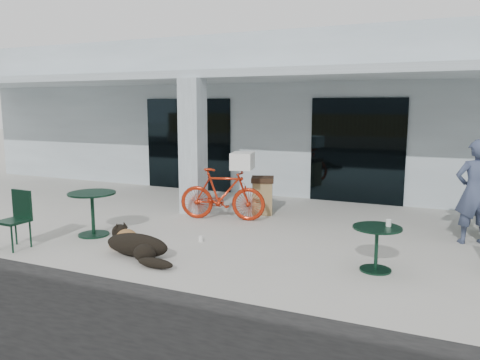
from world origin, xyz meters
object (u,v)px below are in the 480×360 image
at_px(cafe_table_far, 376,249).
at_px(person, 474,192).
at_px(cafe_chair_near, 13,220).
at_px(dog, 137,244).
at_px(trash_receptacle, 262,195).
at_px(bicycle, 222,194).
at_px(cafe_table_near, 93,214).

bearing_deg(cafe_table_far, person, 57.67).
xyz_separation_m(cafe_chair_near, person, (7.39, 3.64, 0.45)).
distance_m(dog, trash_receptacle, 3.88).
xyz_separation_m(cafe_chair_near, cafe_table_far, (6.00, 1.44, -0.17)).
height_order(bicycle, cafe_table_near, bicycle).
bearing_deg(cafe_chair_near, bicycle, 56.58).
distance_m(bicycle, dog, 2.93).
relative_size(cafe_table_near, cafe_chair_near, 0.89).
bearing_deg(cafe_chair_near, trash_receptacle, 56.96).
distance_m(cafe_chair_near, person, 8.25).
height_order(cafe_table_far, trash_receptacle, trash_receptacle).
height_order(bicycle, cafe_table_far, bicycle).
bearing_deg(cafe_table_far, dog, -165.91).
distance_m(cafe_table_far, trash_receptacle, 4.13).
height_order(cafe_chair_near, cafe_table_far, cafe_chair_near).
bearing_deg(person, bicycle, -19.33).
distance_m(cafe_table_far, person, 2.68).
relative_size(cafe_table_near, cafe_table_far, 1.23).
bearing_deg(cafe_chair_near, cafe_table_far, 15.60).
distance_m(bicycle, person, 4.98).
bearing_deg(dog, trash_receptacle, 102.28).
height_order(dog, cafe_table_far, cafe_table_far).
bearing_deg(bicycle, cafe_chair_near, 131.70).
relative_size(person, trash_receptacle, 2.21).
height_order(dog, cafe_table_near, cafe_table_near).
xyz_separation_m(bicycle, person, (4.96, 0.24, 0.39)).
bearing_deg(dog, person, 55.18).
xyz_separation_m(dog, trash_receptacle, (0.77, 3.80, 0.21)).
xyz_separation_m(cafe_table_near, person, (6.71, 2.40, 0.53)).
bearing_deg(trash_receptacle, cafe_table_near, -127.45).
bearing_deg(dog, bicycle, 110.39).
bearing_deg(cafe_table_far, cafe_chair_near, -166.52).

